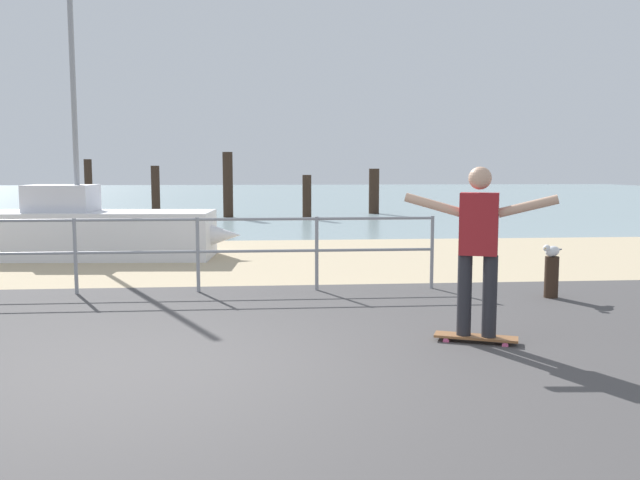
% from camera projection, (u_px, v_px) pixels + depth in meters
% --- Properties ---
extents(ground_plane, '(24.00, 10.00, 0.04)m').
position_uv_depth(ground_plane, '(151.00, 419.00, 4.56)').
color(ground_plane, '#474444').
rests_on(ground_plane, ground).
extents(beach_strip, '(24.00, 6.00, 0.04)m').
position_uv_depth(beach_strip, '(222.00, 259.00, 12.48)').
color(beach_strip, tan).
rests_on(beach_strip, ground).
extents(sea_surface, '(72.00, 50.00, 0.04)m').
position_uv_depth(sea_surface, '(251.00, 196.00, 40.21)').
color(sea_surface, '#849EA3').
rests_on(sea_surface, ground).
extents(railing_fence, '(11.48, 0.05, 1.05)m').
position_uv_depth(railing_fence, '(12.00, 245.00, 8.82)').
color(railing_fence, gray).
rests_on(railing_fence, ground).
extents(sailboat, '(5.01, 1.71, 5.33)m').
position_uv_depth(sailboat, '(103.00, 231.00, 12.48)').
color(sailboat, silver).
rests_on(sailboat, ground).
extents(skateboard, '(0.82, 0.48, 0.08)m').
position_uv_depth(skateboard, '(476.00, 337.00, 6.48)').
color(skateboard, brown).
rests_on(skateboard, ground).
extents(skateboarder, '(1.37, 0.62, 1.65)m').
position_uv_depth(skateboarder, '(478.00, 241.00, 6.37)').
color(skateboarder, '#26262B').
rests_on(skateboarder, skateboard).
extents(bollard_short, '(0.18, 0.18, 0.56)m').
position_uv_depth(bollard_short, '(551.00, 278.00, 8.68)').
color(bollard_short, '#332319').
rests_on(bollard_short, ground).
extents(seagull, '(0.39, 0.37, 0.18)m').
position_uv_depth(seagull, '(552.00, 251.00, 8.63)').
color(seagull, white).
rests_on(seagull, bollard_short).
extents(groyne_post_0, '(0.28, 0.28, 2.03)m').
position_uv_depth(groyne_post_0, '(89.00, 187.00, 24.66)').
color(groyne_post_0, '#332319').
rests_on(groyne_post_0, ground).
extents(groyne_post_1, '(0.30, 0.30, 1.79)m').
position_uv_depth(groyne_post_1, '(156.00, 191.00, 23.72)').
color(groyne_post_1, '#332319').
rests_on(groyne_post_1, ground).
extents(groyne_post_2, '(0.34, 0.34, 2.25)m').
position_uv_depth(groyne_post_2, '(228.00, 185.00, 22.64)').
color(groyne_post_2, '#332319').
rests_on(groyne_post_2, ground).
extents(groyne_post_3, '(0.30, 0.30, 1.48)m').
position_uv_depth(groyne_post_3, '(307.00, 197.00, 21.89)').
color(groyne_post_3, '#332319').
rests_on(groyne_post_3, ground).
extents(groyne_post_4, '(0.38, 0.38, 1.68)m').
position_uv_depth(groyne_post_4, '(374.00, 191.00, 24.47)').
color(groyne_post_4, '#332319').
rests_on(groyne_post_4, ground).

